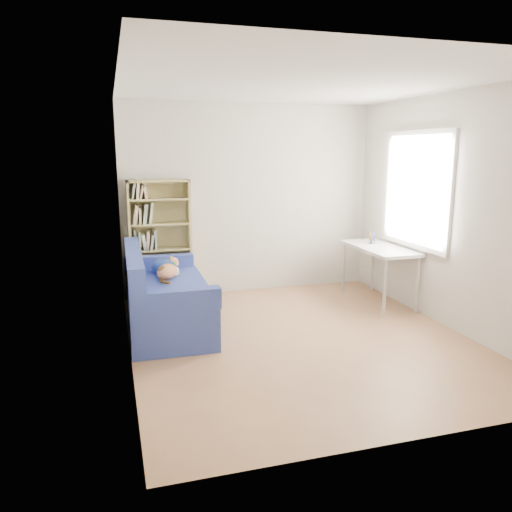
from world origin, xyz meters
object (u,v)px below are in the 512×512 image
(sofa, at_px, (163,298))
(pen_cup, at_px, (372,239))
(desk, at_px, (379,252))
(bookshelf, at_px, (160,246))

(sofa, height_order, pen_cup, pen_cup)
(sofa, xyz_separation_m, desk, (2.80, 0.14, 0.34))
(bookshelf, bearing_deg, sofa, -94.69)
(sofa, distance_m, pen_cup, 2.87)
(pen_cup, bearing_deg, bookshelf, 165.71)
(sofa, bearing_deg, desk, 3.78)
(bookshelf, bearing_deg, pen_cup, -14.29)
(desk, bearing_deg, sofa, -177.20)
(sofa, xyz_separation_m, pen_cup, (2.81, 0.36, 0.47))
(sofa, bearing_deg, pen_cup, 8.25)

